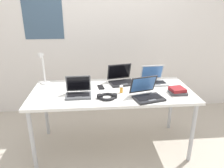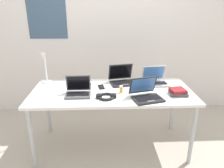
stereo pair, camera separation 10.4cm
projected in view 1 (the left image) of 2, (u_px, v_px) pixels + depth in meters
The scene contains 13 objects.
ground_plane at pixel (112, 145), 2.68m from camera, with size 12.00×12.00×0.00m, color #B7AD9E.
wall_back at pixel (106, 29), 3.24m from camera, with size 6.00×0.13×2.60m.
desk at pixel (112, 95), 2.44m from camera, with size 1.80×0.80×0.74m.
desk_lamp at pixel (43, 69), 2.54m from camera, with size 0.12×0.18×0.40m.
laptop_mid_desk at pixel (147, 94), 2.22m from camera, with size 0.35×0.34×0.21m.
laptop_front_left at pixel (78, 92), 2.28m from camera, with size 0.27×0.22×0.20m.
laptop_near_mouse at pixel (154, 80), 2.63m from camera, with size 0.31×0.28×0.21m.
laptop_back_right at pixel (121, 79), 2.64m from camera, with size 0.35×0.32×0.22m.
computer_mouse at pixel (88, 85), 2.54m from camera, with size 0.06×0.10×0.03m, color black.
cell_phone at pixel (101, 87), 2.50m from camera, with size 0.06×0.14×0.01m, color black.
headphones at pixel (107, 97), 2.22m from camera, with size 0.21×0.18×0.04m.
pill_bottle at pixel (121, 89), 2.35m from camera, with size 0.04×0.04×0.08m.
book_stack at pixel (178, 91), 2.33m from camera, with size 0.20×0.17×0.06m.
Camera 1 is at (-0.19, -2.23, 1.66)m, focal length 34.35 mm.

